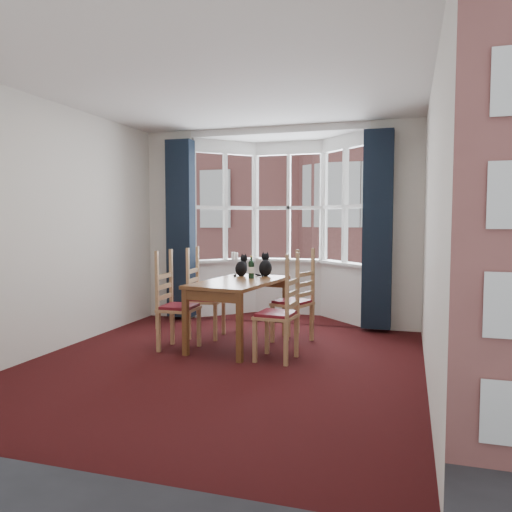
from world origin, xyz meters
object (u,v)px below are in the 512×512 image
at_px(chair_right_near, 284,316).
at_px(cat_right, 265,267).
at_px(cat_left, 242,267).
at_px(wine_bottle, 251,268).
at_px(chair_left_far, 200,300).
at_px(candle_short, 236,256).
at_px(chair_left_near, 172,308).
at_px(candle_tall, 233,256).
at_px(dining_table, 239,288).
at_px(chair_right_far, 299,304).

height_order(chair_right_near, cat_right, cat_right).
xyz_separation_m(cat_left, wine_bottle, (0.19, -0.21, 0.01)).
distance_m(chair_left_far, candle_short, 1.59).
distance_m(chair_left_near, candle_tall, 2.18).
relative_size(cat_right, candle_tall, 2.71).
relative_size(chair_left_near, cat_left, 3.16).
relative_size(cat_left, candle_short, 2.80).
relative_size(dining_table, candle_tall, 12.94).
distance_m(cat_left, wine_bottle, 0.28).
distance_m(chair_left_near, chair_right_near, 1.36).
bearing_deg(cat_right, candle_tall, 125.83).
height_order(chair_right_near, candle_short, candle_short).
xyz_separation_m(chair_right_far, candle_tall, (-1.35, 1.43, 0.46)).
distance_m(dining_table, chair_left_far, 0.70).
relative_size(chair_left_far, candle_short, 8.84).
bearing_deg(candle_tall, chair_left_far, -86.97).
bearing_deg(chair_left_far, chair_right_near, -29.92).
xyz_separation_m(chair_left_near, candle_tall, (-0.01, 2.13, 0.46)).
relative_size(cat_left, candle_tall, 2.51).
height_order(cat_left, wine_bottle, cat_left).
bearing_deg(wine_bottle, chair_left_near, -140.01).
relative_size(chair_right_near, candle_short, 8.84).
xyz_separation_m(chair_right_far, wine_bottle, (-0.58, -0.06, 0.42)).
xyz_separation_m(dining_table, chair_left_far, (-0.62, 0.25, -0.20)).
relative_size(chair_right_far, cat_left, 3.16).
bearing_deg(chair_right_near, candle_tall, 121.48).
relative_size(dining_table, chair_right_far, 1.63).
bearing_deg(candle_short, chair_right_near, -59.58).
bearing_deg(cat_left, chair_right_far, -10.49).
xyz_separation_m(cat_right, wine_bottle, (-0.09, -0.30, 0.00)).
distance_m(chair_right_far, candle_tall, 2.02).
height_order(chair_left_near, cat_left, cat_left).
distance_m(dining_table, chair_right_near, 0.86).
relative_size(chair_left_near, cat_right, 2.93).
xyz_separation_m(chair_left_near, chair_left_far, (0.07, 0.64, 0.00)).
bearing_deg(wine_bottle, cat_right, 73.06).
distance_m(chair_right_near, chair_right_far, 0.80).
relative_size(chair_left_near, candle_tall, 7.92).
xyz_separation_m(cat_right, candle_tall, (-0.86, 1.19, 0.04)).
bearing_deg(chair_left_near, wine_bottle, 39.99).
xyz_separation_m(dining_table, candle_tall, (-0.70, 1.74, 0.25)).
xyz_separation_m(candle_tall, candle_short, (0.04, 0.03, -0.01)).
height_order(chair_left_near, candle_tall, candle_tall).
bearing_deg(chair_left_near, chair_left_far, 83.80).
distance_m(chair_left_far, cat_right, 0.94).
bearing_deg(wine_bottle, chair_right_near, -50.84).
height_order(chair_right_far, cat_right, cat_right).
xyz_separation_m(dining_table, candle_short, (-0.66, 1.77, 0.25)).
xyz_separation_m(chair_left_far, candle_tall, (-0.08, 1.49, 0.46)).
relative_size(chair_right_far, candle_tall, 7.92).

